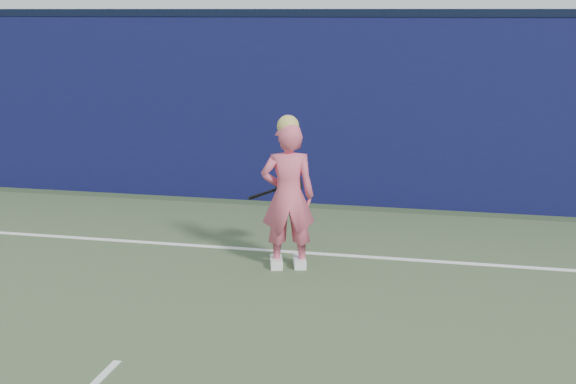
# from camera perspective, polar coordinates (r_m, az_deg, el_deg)

# --- Properties ---
(backstop_wall) EXTENTS (24.00, 0.40, 2.50)m
(backstop_wall) POSITION_cam_1_polar(r_m,az_deg,el_deg) (11.04, -0.42, 5.87)
(backstop_wall) COLOR #0D0F3B
(backstop_wall) RESTS_ON ground
(wall_cap) EXTENTS (24.00, 0.42, 0.10)m
(wall_cap) POSITION_cam_1_polar(r_m,az_deg,el_deg) (10.96, -0.44, 12.63)
(wall_cap) COLOR black
(wall_cap) RESTS_ON backstop_wall
(player) EXTENTS (0.62, 0.49, 1.58)m
(player) POSITION_cam_1_polar(r_m,az_deg,el_deg) (8.09, 0.00, -0.25)
(player) COLOR #D8546E
(player) RESTS_ON ground
(racket) EXTENTS (0.56, 0.30, 0.32)m
(racket) POSITION_cam_1_polar(r_m,az_deg,el_deg) (8.54, -0.15, 0.34)
(racket) COLOR black
(racket) RESTS_ON ground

